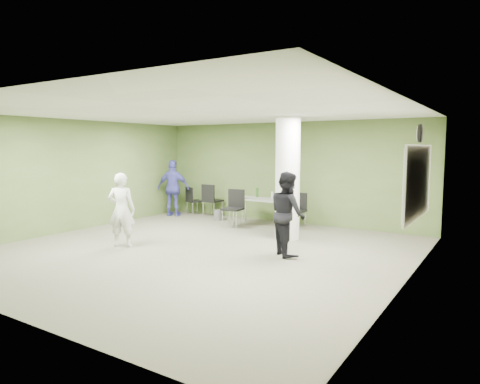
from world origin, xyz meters
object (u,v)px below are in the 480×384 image
Objects in this scene: chair_back_left at (193,199)px; woman_white at (121,210)px; folding_table at (260,200)px; man_blue at (173,188)px; man_black at (288,214)px.

woman_white is (1.41, -4.16, 0.28)m from chair_back_left.
folding_table is 3.93m from woman_white.
woman_white is at bearing 95.00° from man_blue.
man_blue is (-0.37, -0.48, 0.35)m from chair_back_left.
folding_table is at bearing -167.01° from chair_back_left.
man_blue is (-5.07, 2.45, 0.04)m from man_black.
man_black is (3.29, 1.24, 0.03)m from woman_white.
man_black is at bearing 133.44° from man_blue.
man_blue reaches higher than man_black.
chair_back_left is at bearing 10.65° from man_black.
chair_back_left is 0.70m from man_blue.
chair_back_left is (-2.68, 0.45, -0.18)m from folding_table.
man_black is at bearing -46.00° from folding_table.
woman_white is 3.51m from man_black.
folding_table is 3.20m from man_black.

